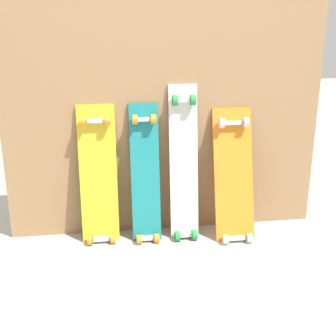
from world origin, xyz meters
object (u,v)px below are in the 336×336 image
at_px(skateboard_teal, 145,179).
at_px(skateboard_orange, 234,181).
at_px(skateboard_yellow, 99,181).
at_px(skateboard_white, 184,169).

xyz_separation_m(skateboard_teal, skateboard_orange, (0.52, -0.04, -0.02)).
bearing_deg(skateboard_yellow, skateboard_orange, -4.19).
bearing_deg(skateboard_yellow, skateboard_white, -1.53).
bearing_deg(skateboard_white, skateboard_yellow, 178.47).
height_order(skateboard_yellow, skateboard_teal, same).
xyz_separation_m(skateboard_yellow, skateboard_orange, (0.80, -0.06, -0.02)).
bearing_deg(skateboard_white, skateboard_orange, -8.66).
xyz_separation_m(skateboard_teal, skateboard_white, (0.23, 0.00, 0.05)).
bearing_deg(skateboard_teal, skateboard_yellow, 176.72).
bearing_deg(skateboard_orange, skateboard_white, 171.34).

